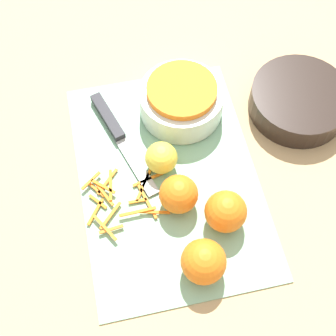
{
  "coord_description": "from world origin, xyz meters",
  "views": [
    {
      "loc": [
        0.38,
        -0.08,
        0.75
      ],
      "look_at": [
        0.0,
        0.0,
        0.04
      ],
      "focal_mm": 50.0,
      "sensor_mm": 36.0,
      "label": 1
    }
  ],
  "objects_px": {
    "orange_back": "(204,262)",
    "orange_left": "(226,212)",
    "knife": "(113,126)",
    "bowl_dark": "(299,101)",
    "orange_right": "(179,194)",
    "lemon": "(161,158)",
    "bowl_speckled": "(181,99)"
  },
  "relations": [
    {
      "from": "knife",
      "to": "orange_back",
      "type": "bearing_deg",
      "value": 0.68
    },
    {
      "from": "bowl_speckled",
      "to": "orange_right",
      "type": "bearing_deg",
      "value": -14.31
    },
    {
      "from": "orange_back",
      "to": "lemon",
      "type": "distance_m",
      "value": 0.2
    },
    {
      "from": "bowl_dark",
      "to": "orange_right",
      "type": "distance_m",
      "value": 0.31
    },
    {
      "from": "orange_back",
      "to": "bowl_speckled",
      "type": "bearing_deg",
      "value": 173.35
    },
    {
      "from": "bowl_speckled",
      "to": "knife",
      "type": "xyz_separation_m",
      "value": [
        0.01,
        -0.13,
        -0.03
      ]
    },
    {
      "from": "orange_right",
      "to": "lemon",
      "type": "xyz_separation_m",
      "value": [
        -0.08,
        -0.01,
        -0.0
      ]
    },
    {
      "from": "orange_right",
      "to": "bowl_speckled",
      "type": "bearing_deg",
      "value": 165.69
    },
    {
      "from": "knife",
      "to": "orange_right",
      "type": "xyz_separation_m",
      "value": [
        0.18,
        0.09,
        0.03
      ]
    },
    {
      "from": "bowl_dark",
      "to": "orange_right",
      "type": "height_order",
      "value": "orange_right"
    },
    {
      "from": "orange_left",
      "to": "orange_back",
      "type": "bearing_deg",
      "value": -37.13
    },
    {
      "from": "orange_right",
      "to": "lemon",
      "type": "height_order",
      "value": "orange_right"
    },
    {
      "from": "bowl_dark",
      "to": "knife",
      "type": "relative_size",
      "value": 0.8
    },
    {
      "from": "knife",
      "to": "lemon",
      "type": "height_order",
      "value": "lemon"
    },
    {
      "from": "bowl_dark",
      "to": "knife",
      "type": "distance_m",
      "value": 0.36
    },
    {
      "from": "orange_left",
      "to": "orange_right",
      "type": "xyz_separation_m",
      "value": [
        -0.05,
        -0.07,
        -0.0
      ]
    },
    {
      "from": "bowl_speckled",
      "to": "orange_left",
      "type": "distance_m",
      "value": 0.24
    },
    {
      "from": "orange_left",
      "to": "bowl_dark",
      "type": "bearing_deg",
      "value": 134.51
    },
    {
      "from": "bowl_dark",
      "to": "knife",
      "type": "xyz_separation_m",
      "value": [
        -0.03,
        -0.36,
        -0.01
      ]
    },
    {
      "from": "bowl_dark",
      "to": "orange_left",
      "type": "height_order",
      "value": "orange_left"
    },
    {
      "from": "orange_right",
      "to": "orange_back",
      "type": "height_order",
      "value": "orange_back"
    },
    {
      "from": "orange_left",
      "to": "orange_right",
      "type": "distance_m",
      "value": 0.08
    },
    {
      "from": "knife",
      "to": "orange_right",
      "type": "bearing_deg",
      "value": 8.48
    },
    {
      "from": "orange_back",
      "to": "orange_left",
      "type": "bearing_deg",
      "value": 142.87
    },
    {
      "from": "orange_back",
      "to": "lemon",
      "type": "xyz_separation_m",
      "value": [
        -0.2,
        -0.03,
        -0.01
      ]
    },
    {
      "from": "orange_left",
      "to": "orange_right",
      "type": "height_order",
      "value": "orange_left"
    },
    {
      "from": "knife",
      "to": "orange_left",
      "type": "height_order",
      "value": "orange_left"
    },
    {
      "from": "lemon",
      "to": "bowl_speckled",
      "type": "bearing_deg",
      "value": 151.09
    },
    {
      "from": "orange_right",
      "to": "lemon",
      "type": "relative_size",
      "value": 1.16
    },
    {
      "from": "orange_left",
      "to": "lemon",
      "type": "height_order",
      "value": "orange_left"
    },
    {
      "from": "bowl_dark",
      "to": "orange_left",
      "type": "relative_size",
      "value": 2.65
    },
    {
      "from": "knife",
      "to": "orange_right",
      "type": "distance_m",
      "value": 0.2
    }
  ]
}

